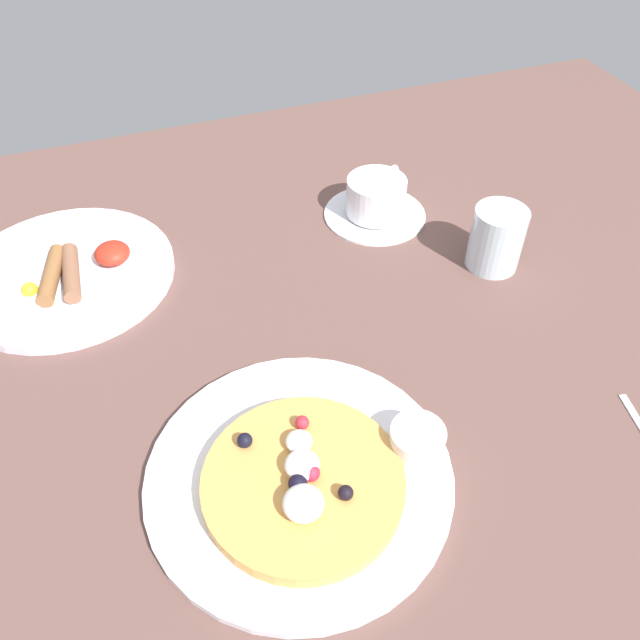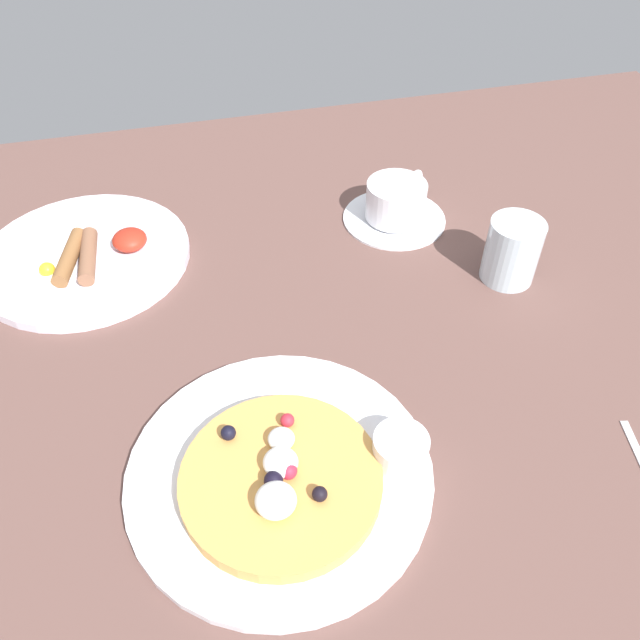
{
  "view_description": "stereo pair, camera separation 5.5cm",
  "coord_description": "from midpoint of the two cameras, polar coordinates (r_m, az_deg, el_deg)",
  "views": [
    {
      "loc": [
        -17.33,
        -48.1,
        54.3
      ],
      "look_at": [
        0.16,
        -0.28,
        4.0
      ],
      "focal_mm": 35.94,
      "sensor_mm": 36.0,
      "label": 1
    },
    {
      "loc": [
        -12.06,
        -49.71,
        54.3
      ],
      "look_at": [
        0.16,
        -0.28,
        4.0
      ],
      "focal_mm": 35.94,
      "sensor_mm": 36.0,
      "label": 2
    }
  ],
  "objects": [
    {
      "name": "breakfast_plate",
      "position": [
        0.9,
        -18.57,
        5.31
      ],
      "size": [
        27.49,
        27.49,
        1.28
      ],
      "primitive_type": "cylinder",
      "color": "white",
      "rests_on": "ground_plane"
    },
    {
      "name": "ground_plane",
      "position": [
        0.76,
        1.92,
        -2.92
      ],
      "size": [
        158.87,
        114.41,
        3.0
      ],
      "primitive_type": "cube",
      "color": "brown"
    },
    {
      "name": "coffee_saucer",
      "position": [
        0.94,
        8.32,
        8.95
      ],
      "size": [
        14.63,
        14.63,
        0.68
      ],
      "primitive_type": "cylinder",
      "color": "white",
      "rests_on": "ground_plane"
    },
    {
      "name": "syrup_ramekin",
      "position": [
        0.63,
        9.71,
        -11.33
      ],
      "size": [
        5.41,
        5.41,
        3.06
      ],
      "color": "white",
      "rests_on": "pancake_plate"
    },
    {
      "name": "pancake_with_berries",
      "position": [
        0.61,
        -0.87,
        -14.11
      ],
      "size": [
        18.98,
        18.98,
        3.92
      ],
      "color": "#D6984B",
      "rests_on": "pancake_plate"
    },
    {
      "name": "pancake_plate",
      "position": [
        0.63,
        -1.07,
        -13.53
      ],
      "size": [
        29.54,
        29.54,
        1.0
      ],
      "primitive_type": "cylinder",
      "color": "white",
      "rests_on": "ground_plane"
    },
    {
      "name": "fried_breakfast",
      "position": [
        0.87,
        -18.23,
        5.51
      ],
      "size": [
        16.17,
        10.4,
        2.68
      ],
      "color": "brown",
      "rests_on": "breakfast_plate"
    },
    {
      "name": "coffee_cup",
      "position": [
        0.92,
        8.56,
        10.53
      ],
      "size": [
        9.89,
        9.05,
        5.21
      ],
      "color": "white",
      "rests_on": "coffee_saucer"
    },
    {
      "name": "water_glass",
      "position": [
        0.85,
        18.54,
        5.79
      ],
      "size": [
        6.8,
        6.8,
        8.36
      ],
      "primitive_type": "cylinder",
      "color": "silver",
      "rests_on": "ground_plane"
    }
  ]
}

